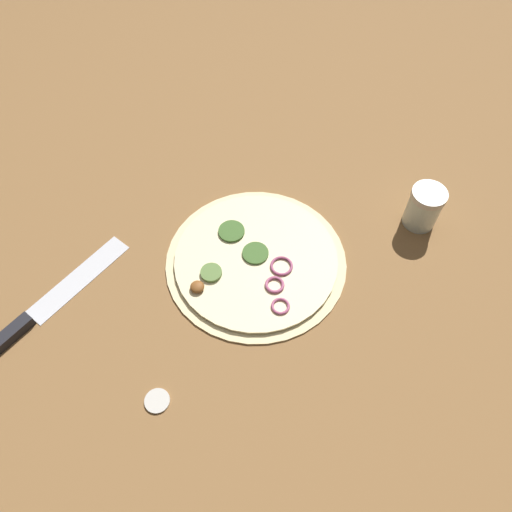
# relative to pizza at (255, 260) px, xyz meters

# --- Properties ---
(ground_plane) EXTENTS (3.00, 3.00, 0.00)m
(ground_plane) POSITION_rel_pizza_xyz_m (0.00, -0.00, -0.01)
(ground_plane) COLOR brown
(pizza) EXTENTS (0.31, 0.31, 0.02)m
(pizza) POSITION_rel_pizza_xyz_m (0.00, 0.00, 0.00)
(pizza) COLOR beige
(pizza) RESTS_ON ground_plane
(knife) EXTENTS (0.23, 0.23, 0.02)m
(knife) POSITION_rel_pizza_xyz_m (-0.07, 0.37, 0.00)
(knife) COLOR silver
(knife) RESTS_ON ground_plane
(spice_jar) EXTENTS (0.06, 0.06, 0.08)m
(spice_jar) POSITION_rel_pizza_xyz_m (0.05, -0.30, 0.03)
(spice_jar) COLOR silver
(spice_jar) RESTS_ON ground_plane
(loose_cap) EXTENTS (0.04, 0.04, 0.01)m
(loose_cap) POSITION_rel_pizza_xyz_m (-0.22, 0.17, -0.00)
(loose_cap) COLOR beige
(loose_cap) RESTS_ON ground_plane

